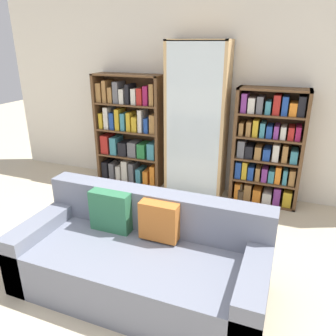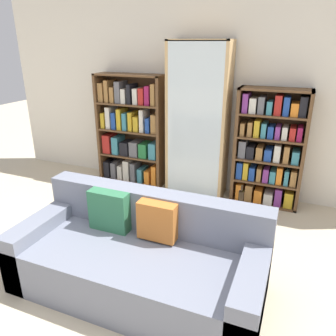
{
  "view_description": "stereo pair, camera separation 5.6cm",
  "coord_description": "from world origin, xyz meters",
  "px_view_note": "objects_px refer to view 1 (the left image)",
  "views": [
    {
      "loc": [
        1.19,
        -1.46,
        1.95
      ],
      "look_at": [
        0.03,
        1.53,
        0.71
      ],
      "focal_mm": 35.0,
      "sensor_mm": 36.0,
      "label": 1
    },
    {
      "loc": [
        1.24,
        -1.44,
        1.95
      ],
      "look_at": [
        0.03,
        1.53,
        0.71
      ],
      "focal_mm": 35.0,
      "sensor_mm": 36.0,
      "label": 2
    }
  ],
  "objects_px": {
    "bookshelf_left": "(130,132)",
    "bookshelf_right": "(267,150)",
    "display_cabinet": "(197,121)",
    "couch": "(141,259)",
    "wine_bottle": "(240,201)"
  },
  "relations": [
    {
      "from": "display_cabinet",
      "to": "couch",
      "type": "bearing_deg",
      "value": -85.96
    },
    {
      "from": "couch",
      "to": "wine_bottle",
      "type": "height_order",
      "value": "couch"
    },
    {
      "from": "couch",
      "to": "wine_bottle",
      "type": "bearing_deg",
      "value": 71.29
    },
    {
      "from": "couch",
      "to": "display_cabinet",
      "type": "xyz_separation_m",
      "value": [
        -0.14,
        2.01,
        0.73
      ]
    },
    {
      "from": "couch",
      "to": "bookshelf_right",
      "type": "bearing_deg",
      "value": 69.14
    },
    {
      "from": "couch",
      "to": "display_cabinet",
      "type": "height_order",
      "value": "display_cabinet"
    },
    {
      "from": "display_cabinet",
      "to": "wine_bottle",
      "type": "bearing_deg",
      "value": -29.63
    },
    {
      "from": "bookshelf_left",
      "to": "bookshelf_right",
      "type": "distance_m",
      "value": 1.91
    },
    {
      "from": "bookshelf_right",
      "to": "wine_bottle",
      "type": "bearing_deg",
      "value": -118.78
    },
    {
      "from": "bookshelf_right",
      "to": "couch",
      "type": "bearing_deg",
      "value": -110.86
    },
    {
      "from": "couch",
      "to": "display_cabinet",
      "type": "relative_size",
      "value": 1.02
    },
    {
      "from": "bookshelf_left",
      "to": "wine_bottle",
      "type": "height_order",
      "value": "bookshelf_left"
    },
    {
      "from": "bookshelf_left",
      "to": "display_cabinet",
      "type": "relative_size",
      "value": 0.78
    },
    {
      "from": "bookshelf_right",
      "to": "wine_bottle",
      "type": "xyz_separation_m",
      "value": [
        -0.22,
        -0.41,
        -0.55
      ]
    },
    {
      "from": "wine_bottle",
      "to": "display_cabinet",
      "type": "bearing_deg",
      "value": 150.37
    }
  ]
}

